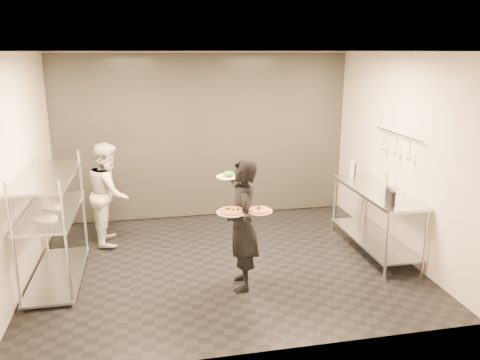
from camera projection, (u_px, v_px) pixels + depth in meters
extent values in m
cube|color=black|center=(225.00, 263.00, 6.40)|extent=(5.00, 4.00, 0.00)
cube|color=silver|center=(222.00, 51.00, 5.65)|extent=(5.00, 4.00, 0.00)
cube|color=beige|center=(204.00, 137.00, 7.91)|extent=(5.00, 0.00, 2.80)
cube|color=beige|center=(261.00, 215.00, 4.14)|extent=(5.00, 0.00, 2.80)
cube|color=beige|center=(16.00, 173.00, 5.55)|extent=(0.00, 4.00, 2.80)
cube|color=beige|center=(401.00, 155.00, 6.50)|extent=(0.00, 4.00, 2.80)
cube|color=white|center=(204.00, 137.00, 7.89)|extent=(4.90, 0.04, 2.74)
cylinder|color=silver|center=(13.00, 249.00, 5.01)|extent=(0.04, 0.04, 1.50)
cylinder|color=silver|center=(42.00, 205.00, 6.47)|extent=(0.04, 0.04, 1.50)
cylinder|color=silver|center=(66.00, 245.00, 5.11)|extent=(0.04, 0.04, 1.50)
cylinder|color=silver|center=(83.00, 202.00, 6.57)|extent=(0.04, 0.04, 1.50)
cube|color=#A5ABAE|center=(59.00, 274.00, 5.98)|extent=(0.60, 1.60, 0.03)
cube|color=#A5ABAE|center=(52.00, 211.00, 5.75)|extent=(0.60, 1.60, 0.03)
cube|color=#A5ABAE|center=(48.00, 176.00, 5.63)|extent=(0.60, 1.60, 0.03)
cylinder|color=silver|center=(46.00, 219.00, 5.41)|extent=(0.26, 0.26, 0.01)
cylinder|color=silver|center=(53.00, 207.00, 5.84)|extent=(0.26, 0.26, 0.01)
cylinder|color=silver|center=(387.00, 246.00, 5.83)|extent=(0.04, 0.04, 0.90)
cylinder|color=silver|center=(334.00, 204.00, 7.46)|extent=(0.04, 0.04, 0.90)
cylinder|color=silver|center=(425.00, 243.00, 5.93)|extent=(0.04, 0.04, 0.90)
cylinder|color=silver|center=(364.00, 202.00, 7.56)|extent=(0.04, 0.04, 0.90)
cube|color=#A5ABAE|center=(373.00, 239.00, 6.77)|extent=(0.57, 1.71, 0.03)
cube|color=#A5ABAE|center=(377.00, 191.00, 6.57)|extent=(0.60, 1.80, 0.04)
cylinder|color=silver|center=(399.00, 134.00, 6.41)|extent=(0.02, 1.20, 0.02)
cylinder|color=silver|center=(410.00, 149.00, 6.11)|extent=(0.01, 0.01, 0.22)
sphere|color=silver|center=(409.00, 158.00, 6.14)|extent=(0.07, 0.07, 0.07)
cylinder|color=silver|center=(397.00, 144.00, 6.44)|extent=(0.01, 0.01, 0.22)
sphere|color=silver|center=(396.00, 153.00, 6.47)|extent=(0.07, 0.07, 0.07)
cylinder|color=silver|center=(384.00, 139.00, 6.77)|extent=(0.01, 0.01, 0.22)
sphere|color=silver|center=(383.00, 148.00, 6.81)|extent=(0.07, 0.07, 0.07)
imported|color=black|center=(243.00, 225.00, 5.57)|extent=(0.45, 0.62, 1.61)
imported|color=silver|center=(109.00, 193.00, 6.94)|extent=(0.59, 0.75, 1.53)
cylinder|color=silver|center=(232.00, 212.00, 5.30)|extent=(0.34, 0.34, 0.01)
cylinder|color=#BF8044|center=(232.00, 211.00, 5.30)|extent=(0.30, 0.30, 0.02)
cylinder|color=red|center=(232.00, 210.00, 5.30)|extent=(0.27, 0.27, 0.01)
sphere|color=#145816|center=(232.00, 210.00, 5.29)|extent=(0.04, 0.04, 0.04)
cylinder|color=silver|center=(260.00, 211.00, 5.33)|extent=(0.29, 0.29, 0.01)
cylinder|color=#BF8044|center=(260.00, 210.00, 5.33)|extent=(0.26, 0.26, 0.02)
cylinder|color=red|center=(260.00, 209.00, 5.33)|extent=(0.23, 0.23, 0.01)
sphere|color=#145816|center=(260.00, 209.00, 5.33)|extent=(0.04, 0.04, 0.04)
cylinder|color=silver|center=(229.00, 177.00, 5.68)|extent=(0.30, 0.30, 0.01)
ellipsoid|color=#27711C|center=(229.00, 174.00, 5.68)|extent=(0.13, 0.13, 0.07)
cube|color=black|center=(390.00, 196.00, 5.97)|extent=(0.10, 0.26, 0.18)
cylinder|color=gray|center=(352.00, 167.00, 7.29)|extent=(0.07, 0.07, 0.25)
cylinder|color=gray|center=(386.00, 180.00, 6.61)|extent=(0.07, 0.07, 0.23)
cylinder|color=black|center=(354.00, 169.00, 7.30)|extent=(0.06, 0.06, 0.20)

